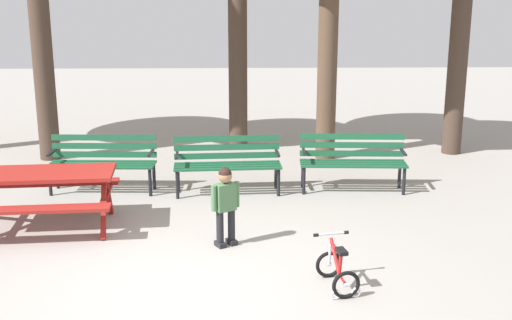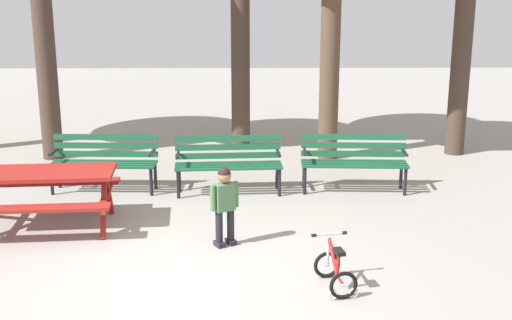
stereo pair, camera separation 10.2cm
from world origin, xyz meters
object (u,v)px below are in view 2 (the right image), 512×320
at_px(picnic_table, 43,184).
at_px(park_bench_right, 354,158).
at_px(kids_bicycle, 335,270).
at_px(child_standing, 225,200).
at_px(park_bench_far_left, 104,158).
at_px(park_bench_left, 228,160).

distance_m(picnic_table, park_bench_right, 4.53).
bearing_deg(park_bench_right, kids_bicycle, -101.68).
bearing_deg(picnic_table, child_standing, -15.21).
distance_m(park_bench_far_left, kids_bicycle, 4.64).
height_order(park_bench_far_left, kids_bicycle, park_bench_far_left).
xyz_separation_m(picnic_table, child_standing, (2.35, -0.64, -0.02)).
bearing_deg(kids_bicycle, park_bench_far_left, 131.95).
xyz_separation_m(picnic_table, park_bench_left, (2.34, 1.49, -0.08)).
height_order(picnic_table, park_bench_far_left, park_bench_far_left).
distance_m(picnic_table, park_bench_left, 2.77).
distance_m(park_bench_far_left, park_bench_left, 1.89).
bearing_deg(child_standing, park_bench_far_left, 130.27).
bearing_deg(park_bench_far_left, kids_bicycle, -48.05).
relative_size(picnic_table, park_bench_right, 1.17).
relative_size(park_bench_left, park_bench_right, 1.00).
xyz_separation_m(park_bench_left, child_standing, (0.01, -2.13, 0.06)).
distance_m(picnic_table, park_bench_far_left, 1.67).
distance_m(picnic_table, kids_bicycle, 4.01).
relative_size(park_bench_far_left, child_standing, 1.64).
bearing_deg(park_bench_far_left, park_bench_left, -3.68).
height_order(park_bench_left, kids_bicycle, park_bench_left).
bearing_deg(park_bench_far_left, park_bench_right, -0.49).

